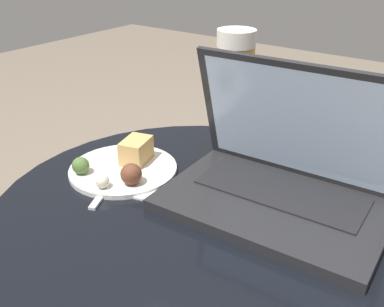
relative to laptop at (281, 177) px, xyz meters
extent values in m
cylinder|color=black|center=(-0.11, -0.09, -0.06)|extent=(0.67, 0.67, 0.02)
cube|color=white|center=(-0.26, -0.09, -0.05)|extent=(0.17, 0.14, 0.00)
cube|color=#232326|center=(0.00, -0.03, -0.04)|extent=(0.36, 0.24, 0.02)
cube|color=black|center=(0.00, 0.01, -0.03)|extent=(0.28, 0.12, 0.00)
cube|color=#232326|center=(0.00, 0.05, 0.08)|extent=(0.35, 0.09, 0.22)
cube|color=silver|center=(0.00, 0.05, 0.08)|extent=(0.32, 0.07, 0.19)
cylinder|color=gold|center=(-0.17, 0.12, 0.06)|extent=(0.07, 0.07, 0.21)
cylinder|color=white|center=(-0.17, 0.12, 0.18)|extent=(0.07, 0.07, 0.03)
cylinder|color=silver|center=(-0.28, -0.08, -0.04)|extent=(0.20, 0.20, 0.01)
cube|color=tan|center=(-0.28, -0.04, -0.02)|extent=(0.06, 0.07, 0.04)
sphere|color=beige|center=(-0.26, -0.15, -0.03)|extent=(0.02, 0.02, 0.02)
sphere|color=brown|center=(-0.23, -0.11, -0.02)|extent=(0.04, 0.04, 0.04)
sphere|color=#4C6B33|center=(-0.33, -0.14, -0.02)|extent=(0.03, 0.03, 0.03)
cube|color=silver|center=(-0.26, -0.15, -0.05)|extent=(0.06, 0.11, 0.01)
cube|color=silver|center=(-0.29, -0.07, -0.05)|extent=(0.04, 0.05, 0.01)
camera|label=1|loc=(0.26, -0.59, 0.36)|focal=42.00mm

